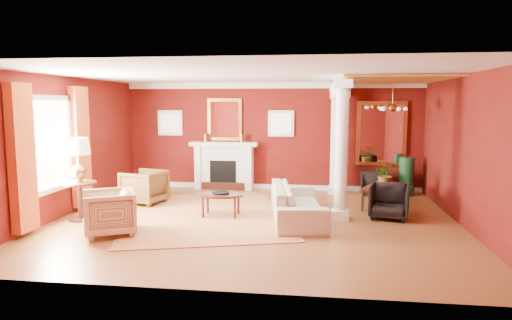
# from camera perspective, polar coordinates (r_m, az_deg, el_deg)

# --- Properties ---
(ground) EXTENTS (8.00, 8.00, 0.00)m
(ground) POSITION_cam_1_polar(r_m,az_deg,el_deg) (9.25, -0.14, -7.57)
(ground) COLOR brown
(ground) RESTS_ON ground
(room_shell) EXTENTS (8.04, 7.04, 2.92)m
(room_shell) POSITION_cam_1_polar(r_m,az_deg,el_deg) (8.96, -0.15, 5.01)
(room_shell) COLOR #600F0D
(room_shell) RESTS_ON ground
(fireplace) EXTENTS (1.85, 0.42, 1.29)m
(fireplace) POSITION_cam_1_polar(r_m,az_deg,el_deg) (12.55, -4.02, -0.68)
(fireplace) COLOR white
(fireplace) RESTS_ON ground
(overmantel_mirror) EXTENTS (0.95, 0.07, 1.15)m
(overmantel_mirror) POSITION_cam_1_polar(r_m,az_deg,el_deg) (12.58, -3.94, 5.07)
(overmantel_mirror) COLOR #C6873A
(overmantel_mirror) RESTS_ON fireplace
(flank_window_left) EXTENTS (0.70, 0.07, 0.70)m
(flank_window_left) POSITION_cam_1_polar(r_m,az_deg,el_deg) (12.99, -10.67, 4.59)
(flank_window_left) COLOR white
(flank_window_left) RESTS_ON room_shell
(flank_window_right) EXTENTS (0.70, 0.07, 0.70)m
(flank_window_right) POSITION_cam_1_polar(r_m,az_deg,el_deg) (12.38, 3.14, 4.58)
(flank_window_right) COLOR white
(flank_window_right) RESTS_ON room_shell
(left_window) EXTENTS (0.21, 2.55, 2.60)m
(left_window) POSITION_cam_1_polar(r_m,az_deg,el_deg) (9.75, -23.98, 1.07)
(left_window) COLOR white
(left_window) RESTS_ON room_shell
(column_front) EXTENTS (0.36, 0.36, 2.80)m
(column_front) POSITION_cam_1_polar(r_m,az_deg,el_deg) (9.23, 10.63, 1.28)
(column_front) COLOR white
(column_front) RESTS_ON ground
(column_back) EXTENTS (0.36, 0.36, 2.80)m
(column_back) POSITION_cam_1_polar(r_m,az_deg,el_deg) (11.92, 9.93, 2.59)
(column_back) COLOR white
(column_back) RESTS_ON ground
(header_beam) EXTENTS (0.30, 3.20, 0.32)m
(header_beam) POSITION_cam_1_polar(r_m,az_deg,el_deg) (10.79, 10.32, 8.46)
(header_beam) COLOR white
(header_beam) RESTS_ON column_front
(amber_ceiling) EXTENTS (2.30, 3.40, 0.04)m
(amber_ceiling) POSITION_cam_1_polar(r_m,az_deg,el_deg) (10.76, 16.60, 9.61)
(amber_ceiling) COLOR #C68C3A
(amber_ceiling) RESTS_ON room_shell
(dining_mirror) EXTENTS (1.30, 0.07, 1.70)m
(dining_mirror) POSITION_cam_1_polar(r_m,az_deg,el_deg) (12.47, 15.39, 3.20)
(dining_mirror) COLOR #C6873A
(dining_mirror) RESTS_ON room_shell
(chandelier) EXTENTS (0.60, 0.62, 0.75)m
(chandelier) POSITION_cam_1_polar(r_m,az_deg,el_deg) (10.81, 16.70, 6.30)
(chandelier) COLOR #A87135
(chandelier) RESTS_ON room_shell
(crown_trim) EXTENTS (8.00, 0.08, 0.16)m
(crown_trim) POSITION_cam_1_polar(r_m,az_deg,el_deg) (12.40, 2.01, 9.31)
(crown_trim) COLOR white
(crown_trim) RESTS_ON room_shell
(base_trim) EXTENTS (8.00, 0.08, 0.12)m
(base_trim) POSITION_cam_1_polar(r_m,az_deg,el_deg) (12.60, 1.95, -3.34)
(base_trim) COLOR white
(base_trim) RESTS_ON ground
(rug) EXTENTS (4.27, 5.00, 0.02)m
(rug) POSITION_cam_1_polar(r_m,az_deg,el_deg) (9.70, -6.40, -6.87)
(rug) COLOR maroon
(rug) RESTS_ON ground
(sofa) EXTENTS (1.03, 2.51, 0.95)m
(sofa) POSITION_cam_1_polar(r_m,az_deg,el_deg) (9.21, 5.22, -4.63)
(sofa) COLOR beige
(sofa) RESTS_ON ground
(armchair_leopard) EXTENTS (0.99, 1.03, 0.88)m
(armchair_leopard) POSITION_cam_1_polar(r_m,az_deg,el_deg) (10.98, -13.82, -3.09)
(armchair_leopard) COLOR black
(armchair_leopard) RESTS_ON ground
(armchair_stripe) EXTENTS (1.12, 1.14, 0.89)m
(armchair_stripe) POSITION_cam_1_polar(r_m,az_deg,el_deg) (8.60, -17.92, -6.02)
(armchair_stripe) COLOR tan
(armchair_stripe) RESTS_ON ground
(coffee_table) EXTENTS (0.95, 0.95, 0.48)m
(coffee_table) POSITION_cam_1_polar(r_m,az_deg,el_deg) (9.52, -4.42, -4.49)
(coffee_table) COLOR black
(coffee_table) RESTS_ON ground
(coffee_book) EXTENTS (0.17, 0.06, 0.23)m
(coffee_book) POSITION_cam_1_polar(r_m,az_deg,el_deg) (9.53, -4.36, -3.49)
(coffee_book) COLOR black
(coffee_book) RESTS_ON coffee_table
(side_table) EXTENTS (0.67, 0.67, 1.66)m
(side_table) POSITION_cam_1_polar(r_m,az_deg,el_deg) (9.76, -21.30, -0.47)
(side_table) COLOR black
(side_table) RESTS_ON ground
(dining_table) EXTENTS (0.99, 1.45, 0.77)m
(dining_table) POSITION_cam_1_polar(r_m,az_deg,el_deg) (10.73, 15.96, -3.71)
(dining_table) COLOR black
(dining_table) RESTS_ON ground
(dining_chair_near) EXTENTS (0.90, 0.86, 0.78)m
(dining_chair_near) POSITION_cam_1_polar(r_m,az_deg,el_deg) (9.72, 16.31, -4.78)
(dining_chair_near) COLOR black
(dining_chair_near) RESTS_ON ground
(dining_chair_far) EXTENTS (0.76, 0.73, 0.72)m
(dining_chair_far) POSITION_cam_1_polar(r_m,az_deg,el_deg) (12.13, 14.62, -2.54)
(dining_chair_far) COLOR black
(dining_chair_far) RESTS_ON ground
(green_urn) EXTENTS (0.42, 0.42, 1.00)m
(green_urn) POSITION_cam_1_polar(r_m,az_deg,el_deg) (12.25, 18.28, -2.43)
(green_urn) COLOR #133D22
(green_urn) RESTS_ON ground
(potted_plant) EXTENTS (0.50, 0.56, 0.42)m
(potted_plant) POSITION_cam_1_polar(r_m,az_deg,el_deg) (10.65, 15.95, -0.56)
(potted_plant) COLOR #26591E
(potted_plant) RESTS_ON dining_table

